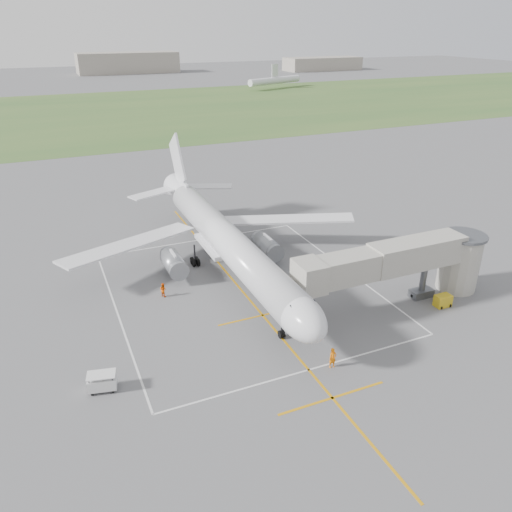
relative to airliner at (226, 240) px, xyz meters
name	(u,v)px	position (x,y,z in m)	size (l,w,h in m)	color
ground	(229,275)	(0.00, -0.75, -4.39)	(700.00, 700.00, 0.00)	#565659
grass_strip	(93,114)	(0.00, 129.25, -4.38)	(700.00, 120.00, 0.02)	#355A27
apron_markings	(247,297)	(0.00, -6.57, -4.38)	(28.20, 60.00, 0.01)	#C9860B
airliner	(226,240)	(0.00, 0.00, 0.00)	(38.93, 46.75, 13.52)	silver
jet_bridge	(410,262)	(15.72, -14.25, 0.35)	(23.40, 5.00, 7.20)	#A09D91
gpu_unit	(443,301)	(18.75, -16.84, -3.75)	(1.75, 1.24, 1.31)	gold
baggage_cart	(102,382)	(-17.15, -16.16, -3.56)	(2.58, 1.86, 1.62)	silver
ramp_worker_nose	(333,358)	(2.12, -21.21, -3.41)	(0.72, 0.47, 1.97)	orange
ramp_worker_wing	(163,290)	(-8.59, -2.55, -3.57)	(0.80, 0.62, 1.65)	#E85707
distant_hangars	(30,69)	(-16.15, 264.44, 0.78)	(345.00, 49.00, 12.00)	gray
distant_aircraft	(82,90)	(1.05, 168.30, -0.80)	(202.22, 26.58, 8.85)	silver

